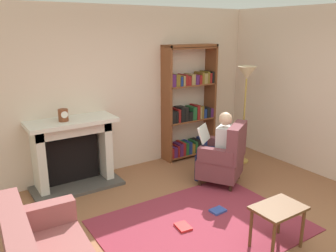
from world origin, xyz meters
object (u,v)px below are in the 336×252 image
at_px(side_table, 278,214).
at_px(floor_lamp, 246,82).
at_px(mantel_clock, 63,115).
at_px(bookshelf, 189,107).
at_px(seated_reader, 218,144).
at_px(armchair_reading, 225,157).
at_px(fireplace, 72,150).

height_order(side_table, floor_lamp, floor_lamp).
bearing_deg(mantel_clock, bookshelf, 3.32).
bearing_deg(side_table, seated_reader, 70.66).
distance_m(mantel_clock, armchair_reading, 2.49).
bearing_deg(bookshelf, fireplace, -179.05).
relative_size(mantel_clock, seated_reader, 0.15).
height_order(fireplace, floor_lamp, floor_lamp).
bearing_deg(mantel_clock, floor_lamp, -11.90).
distance_m(bookshelf, armchair_reading, 1.40).
relative_size(armchair_reading, side_table, 1.73).
height_order(mantel_clock, floor_lamp, floor_lamp).
height_order(bookshelf, side_table, bookshelf).
relative_size(mantel_clock, armchair_reading, 0.18).
xyz_separation_m(mantel_clock, floor_lamp, (2.98, -0.63, 0.31)).
bearing_deg(fireplace, armchair_reading, -31.81).
xyz_separation_m(mantel_clock, bookshelf, (2.34, 0.14, -0.19)).
bearing_deg(floor_lamp, bookshelf, 129.93).
bearing_deg(fireplace, seated_reader, -30.51).
distance_m(fireplace, bookshelf, 2.26).
relative_size(seated_reader, floor_lamp, 0.66).
height_order(armchair_reading, seated_reader, seated_reader).
bearing_deg(mantel_clock, armchair_reading, -28.29).
bearing_deg(bookshelf, armchair_reading, -101.06).
xyz_separation_m(fireplace, seated_reader, (1.91, -1.13, 0.06)).
bearing_deg(seated_reader, bookshelf, -137.66).
bearing_deg(side_table, bookshelf, 72.46).
bearing_deg(floor_lamp, fireplace, 165.75).
relative_size(fireplace, seated_reader, 1.16).
xyz_separation_m(bookshelf, armchair_reading, (-0.25, -1.26, -0.54)).
xyz_separation_m(mantel_clock, side_table, (1.45, -2.68, -0.73)).
relative_size(bookshelf, armchair_reading, 2.14).
distance_m(fireplace, side_table, 3.09).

